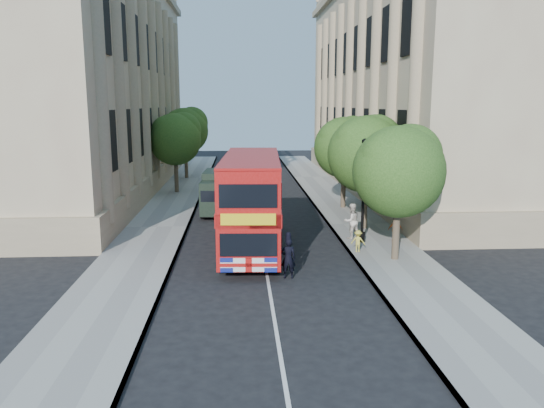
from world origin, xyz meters
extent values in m
plane|color=black|center=(0.00, 0.00, 0.00)|extent=(120.00, 120.00, 0.00)
cube|color=gray|center=(5.75, 10.00, 0.06)|extent=(3.50, 80.00, 0.12)
cube|color=gray|center=(-5.75, 10.00, 0.06)|extent=(3.50, 80.00, 0.12)
cube|color=tan|center=(13.80, 24.00, 9.00)|extent=(12.00, 38.00, 18.00)
cube|color=tan|center=(-13.80, 24.00, 9.00)|extent=(12.00, 38.00, 18.00)
cylinder|color=#473828|center=(5.80, 3.00, 1.43)|extent=(0.32, 0.32, 2.86)
sphere|color=#244918|center=(5.80, 3.00, 4.03)|extent=(4.00, 4.00, 4.00)
sphere|color=#244918|center=(6.40, 3.40, 4.68)|extent=(2.80, 2.80, 2.80)
sphere|color=#244918|center=(5.30, 2.70, 4.55)|extent=(2.60, 2.60, 2.60)
cylinder|color=#473828|center=(5.80, 9.00, 1.50)|extent=(0.32, 0.32, 2.99)
sphere|color=#244918|center=(5.80, 9.00, 4.22)|extent=(4.20, 4.20, 4.20)
sphere|color=#244918|center=(6.40, 9.40, 4.90)|extent=(2.94, 2.94, 2.94)
sphere|color=#244918|center=(5.30, 8.70, 4.76)|extent=(2.73, 2.73, 2.73)
cylinder|color=#473828|center=(5.80, 15.00, 1.45)|extent=(0.32, 0.32, 2.90)
sphere|color=#244918|center=(5.80, 15.00, 4.09)|extent=(4.00, 4.00, 4.00)
sphere|color=#244918|center=(6.40, 15.40, 4.75)|extent=(2.80, 2.80, 2.80)
sphere|color=#244918|center=(5.30, 14.70, 4.62)|extent=(2.60, 2.60, 2.60)
cylinder|color=#473828|center=(-6.00, 22.00, 1.50)|extent=(0.32, 0.32, 2.99)
sphere|color=#244918|center=(-6.00, 22.00, 4.22)|extent=(4.00, 4.00, 4.00)
sphere|color=#244918|center=(-5.40, 22.40, 4.90)|extent=(2.80, 2.80, 2.80)
sphere|color=#244918|center=(-6.50, 21.70, 4.76)|extent=(2.60, 2.60, 2.60)
cylinder|color=#473828|center=(-6.00, 30.00, 1.58)|extent=(0.32, 0.32, 3.17)
sphere|color=#244918|center=(-6.00, 30.00, 4.46)|extent=(4.20, 4.20, 4.20)
sphere|color=#244918|center=(-5.40, 30.40, 5.18)|extent=(2.94, 2.94, 2.94)
sphere|color=#244918|center=(-6.50, 29.70, 5.04)|extent=(2.73, 2.73, 2.73)
cylinder|color=black|center=(5.00, 6.00, 0.37)|extent=(0.30, 0.30, 0.50)
cylinder|color=black|center=(5.00, 6.00, 2.62)|extent=(0.14, 0.14, 5.00)
sphere|color=black|center=(5.00, 6.00, 5.12)|extent=(0.32, 0.32, 0.32)
cube|color=#A50D0B|center=(-0.52, 5.23, 2.45)|extent=(3.01, 9.71, 3.99)
cube|color=black|center=(-0.52, 5.23, 1.56)|extent=(3.04, 9.10, 0.91)
cube|color=black|center=(-0.52, 5.23, 3.48)|extent=(3.04, 9.10, 0.91)
cube|color=yellow|center=(-0.77, 0.44, 2.57)|extent=(2.12, 0.19, 0.45)
cylinder|color=black|center=(-1.83, 1.91, 0.50)|extent=(0.33, 1.02, 1.01)
cylinder|color=black|center=(0.44, 1.79, 0.50)|extent=(0.33, 1.02, 1.01)
cylinder|color=black|center=(-1.50, 8.46, 0.50)|extent=(0.33, 1.02, 1.01)
cylinder|color=black|center=(0.78, 8.35, 0.50)|extent=(0.33, 1.02, 1.01)
cube|color=black|center=(-2.48, 12.45, 1.29)|extent=(2.01, 1.83, 2.01)
cube|color=black|center=(-2.53, 11.63, 1.53)|extent=(1.73, 0.19, 0.67)
cube|color=black|center=(-2.37, 14.55, 1.49)|extent=(2.08, 3.17, 2.40)
cube|color=black|center=(-2.40, 13.98, 0.34)|extent=(1.98, 4.69, 0.24)
cylinder|color=black|center=(-3.35, 12.40, 0.38)|extent=(0.25, 0.78, 0.77)
cylinder|color=black|center=(-1.63, 12.30, 0.38)|extent=(0.25, 0.78, 0.77)
cylinder|color=black|center=(-3.17, 15.56, 0.38)|extent=(0.25, 0.78, 0.77)
cylinder|color=black|center=(-1.45, 15.46, 0.38)|extent=(0.25, 0.78, 0.77)
imported|color=black|center=(0.83, 1.00, 0.83)|extent=(0.62, 0.42, 1.65)
imported|color=silver|center=(4.61, 6.74, 1.03)|extent=(1.07, 0.96, 1.82)
imported|color=#D66025|center=(6.70, 6.03, 0.72)|extent=(0.74, 0.41, 1.19)
imported|color=gold|center=(4.40, 4.23, 0.64)|extent=(0.75, 0.57, 1.03)
camera|label=1|loc=(-1.09, -19.38, 6.94)|focal=35.00mm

